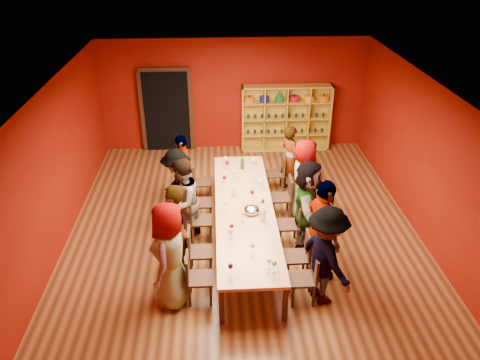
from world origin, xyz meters
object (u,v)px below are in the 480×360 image
chair_person_left_3 (198,200)px  spittoon_bowl (252,210)px  chair_person_left_2 (197,218)px  chair_person_right_1 (301,253)px  person_right_0 (326,256)px  person_left_3 (177,187)px  wine_bottle (242,164)px  person_left_0 (170,255)px  person_right_2 (307,204)px  person_right_3 (304,179)px  tasting_table (244,210)px  chair_person_left_4 (199,180)px  shelving_unit (286,115)px  chair_person_left_1 (196,249)px  person_left_1 (174,231)px  chair_person_right_4 (278,171)px  chair_person_right_2 (292,222)px  person_left_4 (183,168)px  person_right_1 (323,231)px  person_left_2 (182,202)px  chair_person_right_3 (285,195)px  person_right_4 (290,159)px  chair_person_left_0 (195,275)px  chair_person_right_0 (307,276)px

chair_person_left_3 → spittoon_bowl: (1.03, -0.95, 0.33)m
chair_person_left_2 → chair_person_right_1: (1.82, -1.23, 0.00)m
chair_person_left_3 → person_right_0: (2.09, -2.47, 0.38)m
chair_person_left_2 → person_left_3: 0.83m
wine_bottle → person_left_0: bearing=-112.5°
person_right_2 → person_right_3: bearing=5.6°
tasting_table → chair_person_left_4: bearing=118.9°
shelving_unit → chair_person_left_1: 5.73m
chair_person_left_3 → person_left_1: bearing=-102.1°
chair_person_right_4 → chair_person_right_2: bearing=-90.0°
person_left_4 → person_right_1: (2.50, -2.77, 0.16)m
person_right_2 → chair_person_right_4: bearing=19.4°
person_left_4 → person_right_2: size_ratio=0.89×
person_left_4 → spittoon_bowl: (1.38, -1.84, 0.03)m
person_left_2 → chair_person_right_1: (2.08, -1.23, -0.37)m
wine_bottle → person_right_0: bearing=-71.4°
tasting_table → chair_person_right_3: 1.28m
shelving_unit → person_left_0: size_ratio=1.31×
chair_person_left_4 → wine_bottle: wine_bottle is taller
person_right_4 → wine_bottle: bearing=82.2°
person_left_1 → chair_person_right_2: 2.34m
tasting_table → chair_person_right_4: chair_person_right_4 is taller
spittoon_bowl → chair_person_right_4: bearing=69.9°
shelving_unit → person_left_3: 4.47m
chair_person_right_2 → wine_bottle: bearing=115.8°
person_left_0 → chair_person_left_3: bearing=-176.5°
person_right_4 → chair_person_left_1: bearing=119.1°
person_right_0 → person_left_1: bearing=47.6°
tasting_table → wine_bottle: bearing=88.0°
person_left_3 → chair_person_left_3: bearing=78.6°
person_left_1 → chair_person_right_4: 3.62m
person_left_4 → chair_person_right_1: bearing=27.0°
chair_person_left_1 → person_left_3: bearing=103.6°
person_left_4 → chair_person_right_1: 3.53m
chair_person_left_0 → person_right_3: size_ratio=0.51×
chair_person_right_4 → spittoon_bowl: (-0.79, -2.16, 0.33)m
person_left_2 → chair_person_left_0: bearing=31.3°
spittoon_bowl → shelving_unit: bearing=74.2°
person_left_3 → person_left_4: (0.06, 0.89, -0.03)m
person_right_0 → chair_person_right_2: size_ratio=1.97×
person_left_4 → person_left_0: bearing=-11.5°
chair_person_left_2 → person_left_0: bearing=-102.2°
chair_person_left_4 → chair_person_right_0: same height
chair_person_left_3 → chair_person_right_0: (1.82, -2.47, 0.00)m
person_left_2 → person_left_4: size_ratio=1.10×
chair_person_left_1 → chair_person_right_2: 1.97m
person_left_2 → chair_person_left_3: person_left_2 is taller
person_left_2 → person_right_3: bearing=129.9°
chair_person_right_3 → chair_person_left_1: bearing=-135.7°
person_left_4 → chair_person_right_4: person_left_4 is taller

